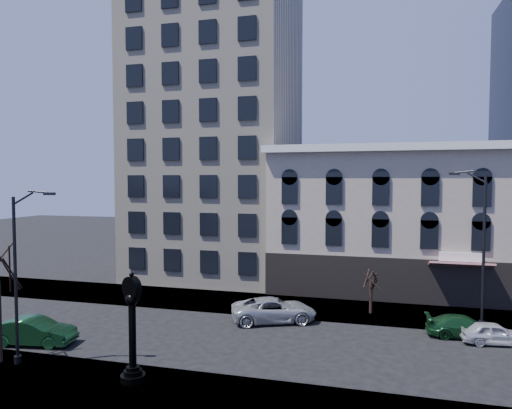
# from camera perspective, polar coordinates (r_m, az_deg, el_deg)

# --- Properties ---
(ground) EXTENTS (160.00, 160.00, 0.00)m
(ground) POSITION_cam_1_polar(r_m,az_deg,el_deg) (29.24, -6.05, -16.22)
(ground) COLOR black
(ground) RESTS_ON ground
(sidewalk_far) EXTENTS (160.00, 6.00, 0.12)m
(sidewalk_far) POSITION_cam_1_polar(r_m,az_deg,el_deg) (36.47, -1.46, -12.18)
(sidewalk_far) COLOR gray
(sidewalk_far) RESTS_ON ground
(sidewalk_near) EXTENTS (160.00, 6.00, 0.12)m
(sidewalk_near) POSITION_cam_1_polar(r_m,az_deg,el_deg) (22.48, -13.93, -22.27)
(sidewalk_near) COLOR gray
(sidewalk_near) RESTS_ON ground
(cream_tower) EXTENTS (15.90, 15.40, 42.50)m
(cream_tower) POSITION_cam_1_polar(r_m,az_deg,el_deg) (48.41, -4.93, 14.58)
(cream_tower) COLOR beige
(cream_tower) RESTS_ON ground
(victorian_row) EXTENTS (22.60, 11.19, 12.50)m
(victorian_row) POSITION_cam_1_polar(r_m,az_deg,el_deg) (41.87, 17.69, -2.08)
(victorian_row) COLOR #B4A694
(victorian_row) RESTS_ON ground
(street_clock) EXTENTS (1.18, 1.18, 5.21)m
(street_clock) POSITION_cam_1_polar(r_m,az_deg,el_deg) (23.09, -15.19, -15.14)
(street_clock) COLOR black
(street_clock) RESTS_ON sidewalk_near
(street_lamp_near) EXTENTS (2.35, 0.75, 9.19)m
(street_lamp_near) POSITION_cam_1_polar(r_m,az_deg,el_deg) (26.12, -26.72, -2.96)
(street_lamp_near) COLOR black
(street_lamp_near) RESTS_ON sidewalk_near
(street_lamp_far) EXTENTS (2.52, 1.31, 10.35)m
(street_lamp_far) POSITION_cam_1_polar(r_m,az_deg,el_deg) (32.67, 25.40, -0.25)
(street_lamp_far) COLOR black
(street_lamp_far) RESTS_ON sidewalk_far
(bare_tree_far) EXTENTS (2.22, 2.22, 3.82)m
(bare_tree_far) POSITION_cam_1_polar(r_m,az_deg,el_deg) (33.93, 14.20, -8.35)
(bare_tree_far) COLOR black
(bare_tree_far) RESTS_ON sidewalk_far
(car_near_b) EXTENTS (4.97, 2.38, 1.57)m
(car_near_b) POSITION_cam_1_polar(r_m,az_deg,el_deg) (30.67, -26.00, -14.05)
(car_near_b) COLOR #143F1E
(car_near_b) RESTS_ON ground
(car_far_a) EXTENTS (6.37, 4.69, 1.61)m
(car_far_a) POSITION_cam_1_polar(r_m,az_deg,el_deg) (31.94, 2.26, -13.01)
(car_far_a) COLOR #A5A8AD
(car_far_a) RESTS_ON ground
(car_far_b) EXTENTS (4.61, 2.13, 1.30)m
(car_far_b) POSITION_cam_1_polar(r_m,az_deg,el_deg) (31.67, 24.60, -13.72)
(car_far_b) COLOR #143F1E
(car_far_b) RESTS_ON ground
(car_far_c) EXTENTS (3.92, 1.98, 1.28)m
(car_far_c) POSITION_cam_1_polar(r_m,az_deg,el_deg) (31.21, 27.61, -14.07)
(car_far_c) COLOR silver
(car_far_c) RESTS_ON ground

